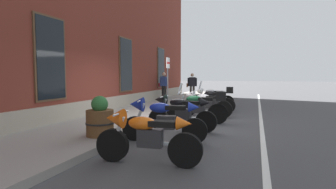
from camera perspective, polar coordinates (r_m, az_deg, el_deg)
The scene contains 14 objects.
ground_plane at distance 9.21m, azimuth -0.55°, elevation -5.81°, with size 140.00×140.00×0.00m, color #424244.
sidewalk at distance 9.75m, azimuth -8.43°, elevation -4.84°, with size 29.47×2.82×0.15m, color gray.
lane_stripe at distance 8.70m, azimuth 19.88°, elevation -6.63°, with size 29.47×0.12×0.01m, color silver.
motorcycle_orange_sport at distance 4.72m, azimuth -5.40°, elevation -8.69°, with size 0.62×1.99×1.00m.
motorcycle_blue_sport at distance 6.27m, azimuth -1.65°, elevation -5.12°, with size 0.64×2.07×1.08m.
motorcycle_black_sport at distance 7.53m, azimuth 2.41°, elevation -3.61°, with size 0.62×2.05×1.06m.
motorcycle_green_touring at distance 8.72m, azimuth 7.06°, elevation -2.65°, with size 0.69×2.03×1.36m.
motorcycle_white_sport at distance 10.15m, azimuth 7.88°, elevation -1.77°, with size 0.62×2.06×1.01m.
motorcycle_black_naked at distance 11.53m, azimuth 9.62°, elevation -1.41°, with size 0.62×2.00×0.99m.
motorcycle_silver_touring at distance 12.98m, azimuth 10.28°, elevation -0.49°, with size 0.62×2.08×1.34m.
pedestrian_blue_top at distance 15.81m, azimuth -0.91°, elevation 2.28°, with size 0.29×0.66×1.64m.
pedestrian_dark_jacket at distance 16.30m, azimuth 5.33°, elevation 2.20°, with size 0.34×0.64×1.59m.
parking_sign at distance 10.87m, azimuth -0.05°, elevation 4.19°, with size 0.36×0.07×2.22m.
barrel_planter at distance 6.45m, azimuth -14.74°, elevation -5.31°, with size 0.68×0.68×0.96m.
Camera 1 is at (-8.55, -3.02, 1.60)m, focal length 27.71 mm.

